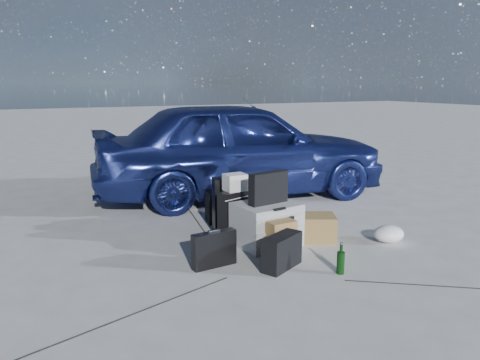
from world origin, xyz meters
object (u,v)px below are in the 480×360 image
duffel_bag (237,205)px  cardboard_box (317,228)px  suitcase_right (237,214)px  green_bottle (341,259)px  briefcase (214,249)px  car (240,148)px  suitcase_left (234,204)px  pelican_case (266,224)px

duffel_bag → cardboard_box: (0.45, -1.08, -0.05)m
suitcase_right → green_bottle: size_ratio=1.90×
green_bottle → briefcase: bearing=145.4°
briefcase → cardboard_box: size_ratio=1.16×
car → green_bottle: (-0.51, -3.11, -0.60)m
duffel_bag → green_bottle: 1.94m
duffel_bag → briefcase: bearing=-111.4°
car → suitcase_left: (-0.82, -1.51, -0.42)m
briefcase → cardboard_box: (1.32, 0.19, -0.03)m
pelican_case → suitcase_right: suitcase_right is taller
suitcase_right → cardboard_box: suitcase_right is taller
pelican_case → suitcase_right: 0.42m
duffel_bag → green_bottle: (0.10, -1.94, -0.05)m
pelican_case → cardboard_box: size_ratio=1.66×
duffel_bag → suitcase_left: bearing=-109.0°
car → cardboard_box: (-0.16, -2.25, -0.60)m
duffel_bag → cardboard_box: 1.17m
suitcase_right → green_bottle: 1.42m
cardboard_box → green_bottle: 0.93m
car → duffel_bag: 1.43m
car → pelican_case: car is taller
cardboard_box → car: bearing=86.0°
duffel_bag → cardboard_box: size_ratio=2.04×
car → green_bottle: car is taller
pelican_case → suitcase_left: suitcase_left is taller
green_bottle → car: bearing=80.6°
green_bottle → cardboard_box: bearing=67.6°
suitcase_left → duffel_bag: size_ratio=0.82×
car → briefcase: bearing=156.9°
pelican_case → briefcase: (-0.74, -0.31, -0.06)m
suitcase_left → suitcase_right: size_ratio=1.18×
briefcase → duffel_bag: 1.54m
suitcase_left → cardboard_box: (0.66, -0.74, -0.17)m
briefcase → green_bottle: (0.96, -0.66, -0.03)m
briefcase → suitcase_left: bearing=48.9°
briefcase → green_bottle: size_ratio=1.56×
car → pelican_case: 2.31m
briefcase → suitcase_right: (0.58, 0.70, 0.10)m
car → green_bottle: bearing=178.7°
cardboard_box → suitcase_right: bearing=146.0°
briefcase → duffel_bag: (0.86, 1.27, 0.02)m
car → duffel_bag: bearing=160.5°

